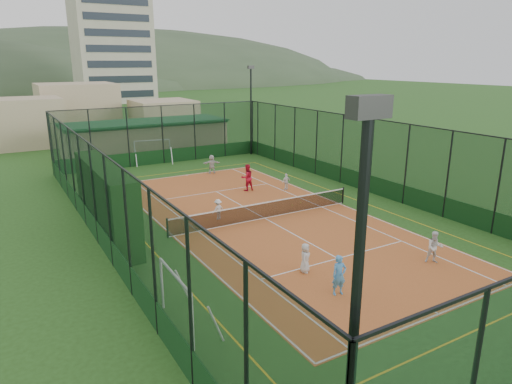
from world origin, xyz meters
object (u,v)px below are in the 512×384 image
(futsal_goal_near, at_px, (176,302))
(child_far_back, at_px, (212,164))
(clubhouse, at_px, (146,137))
(white_bench, at_px, (121,229))
(futsal_goal_far, at_px, (153,152))
(child_near_mid, at_px, (339,275))
(apartment_tower, at_px, (111,29))
(child_far_left, at_px, (218,209))
(floodlight_sw, at_px, (351,370))
(coach, at_px, (247,177))
(child_far_right, at_px, (286,182))
(floodlight_ne, at_px, (251,111))
(child_near_left, at_px, (305,258))
(child_near_right, at_px, (435,247))

(futsal_goal_near, distance_m, child_far_back, 21.97)
(clubhouse, relative_size, white_bench, 10.20)
(futsal_goal_far, distance_m, child_near_mid, 26.41)
(futsal_goal_far, height_order, child_far_back, futsal_goal_far)
(apartment_tower, height_order, child_far_left, apartment_tower)
(floodlight_sw, distance_m, child_near_mid, 10.55)
(clubhouse, height_order, child_near_mid, clubhouse)
(clubhouse, height_order, futsal_goal_near, clubhouse)
(child_far_left, relative_size, coach, 0.63)
(apartment_tower, distance_m, coach, 78.34)
(futsal_goal_near, bearing_deg, apartment_tower, -11.87)
(child_far_right, xyz_separation_m, coach, (-2.47, 1.18, 0.35))
(floodlight_sw, height_order, child_far_left, floodlight_sw)
(apartment_tower, relative_size, coach, 16.23)
(child_far_right, xyz_separation_m, child_far_back, (-2.43, 7.01, 0.17))
(child_far_right, bearing_deg, child_far_back, -76.08)
(floodlight_ne, height_order, clubhouse, floodlight_ne)
(floodlight_sw, relative_size, child_near_left, 6.39)
(child_near_right, xyz_separation_m, child_far_right, (1.06, 13.28, -0.16))
(white_bench, bearing_deg, floodlight_sw, -98.24)
(futsal_goal_near, xyz_separation_m, coach, (10.31, 13.56, -0.04))
(clubhouse, relative_size, futsal_goal_far, 4.86)
(white_bench, bearing_deg, clubhouse, 63.73)
(apartment_tower, bearing_deg, child_near_mid, -98.84)
(floodlight_ne, relative_size, coach, 4.46)
(apartment_tower, bearing_deg, coach, -97.47)
(coach, bearing_deg, child_far_back, -90.96)
(futsal_goal_near, bearing_deg, futsal_goal_far, -15.55)
(apartment_tower, distance_m, futsal_goal_near, 93.30)
(floodlight_ne, distance_m, child_near_mid, 27.91)
(child_near_left, bearing_deg, white_bench, 82.36)
(apartment_tower, relative_size, white_bench, 20.13)
(child_near_left, bearing_deg, floodlight_sw, -166.46)
(child_near_right, xyz_separation_m, child_far_left, (-5.74, 10.08, -0.14))
(apartment_tower, relative_size, child_near_left, 23.23)
(child_near_mid, bearing_deg, clubhouse, 97.39)
(child_near_mid, bearing_deg, coach, 85.52)
(white_bench, bearing_deg, child_far_right, 8.77)
(floodlight_sw, relative_size, child_far_right, 7.18)
(child_near_left, relative_size, child_near_right, 0.88)
(futsal_goal_near, bearing_deg, white_bench, -2.40)
(child_far_back, bearing_deg, child_near_left, 93.75)
(child_near_mid, distance_m, child_far_right, 14.89)
(clubhouse, xyz_separation_m, futsal_goal_near, (-8.32, -29.97, -0.60))
(child_far_left, bearing_deg, floodlight_ne, -136.63)
(futsal_goal_near, height_order, child_far_back, futsal_goal_near)
(clubhouse, xyz_separation_m, child_near_right, (3.39, -30.88, -0.83))
(child_far_right, relative_size, coach, 0.62)
(futsal_goal_near, distance_m, coach, 17.03)
(futsal_goal_far, height_order, child_near_right, futsal_goal_far)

